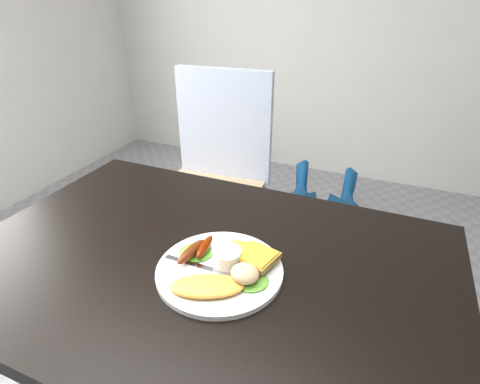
{
  "coord_description": "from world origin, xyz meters",
  "views": [
    {
      "loc": [
        0.37,
        -0.63,
        1.33
      ],
      "look_at": [
        0.06,
        0.09,
        0.9
      ],
      "focal_mm": 28.0,
      "sensor_mm": 36.0,
      "label": 1
    }
  ],
  "objects": [
    {
      "name": "lettuce_left",
      "position": [
        -0.02,
        -0.01,
        0.77
      ],
      "size": [
        0.09,
        0.08,
        0.01
      ],
      "primitive_type": "ellipsoid",
      "rotation": [
        0.0,
        0.0,
        0.09
      ],
      "color": "#59A420",
      "rests_on": "plate"
    },
    {
      "name": "dining_table",
      "position": [
        0.0,
        0.0,
        0.73
      ],
      "size": [
        1.2,
        0.8,
        0.04
      ],
      "primitive_type": "cube",
      "color": "black",
      "rests_on": "ground"
    },
    {
      "name": "sausage_b",
      "position": [
        0.0,
        0.0,
        0.78
      ],
      "size": [
        0.03,
        0.09,
        0.02
      ],
      "primitive_type": "ellipsoid",
      "rotation": [
        0.0,
        0.0,
        0.09
      ],
      "color": "#6B1303",
      "rests_on": "lettuce_left"
    },
    {
      "name": "dining_chair",
      "position": [
        -0.39,
        0.74,
        0.45
      ],
      "size": [
        0.51,
        0.51,
        0.06
      ],
      "primitive_type": "cube",
      "rotation": [
        0.0,
        0.0,
        0.08
      ],
      "color": "tan",
      "rests_on": "ground"
    },
    {
      "name": "fork",
      "position": [
        0.01,
        -0.05,
        0.76
      ],
      "size": [
        0.17,
        0.01,
        0.0
      ],
      "primitive_type": "cube",
      "rotation": [
        0.0,
        0.0,
        -0.01
      ],
      "color": "#ADAFB7",
      "rests_on": "plate"
    },
    {
      "name": "sausage_a",
      "position": [
        -0.02,
        -0.03,
        0.78
      ],
      "size": [
        0.04,
        0.11,
        0.03
      ],
      "primitive_type": "ellipsoid",
      "rotation": [
        0.0,
        0.0,
        -0.11
      ],
      "color": "#62250E",
      "rests_on": "lettuce_left"
    },
    {
      "name": "toast_b",
      "position": [
        0.13,
        0.01,
        0.78
      ],
      "size": [
        0.1,
        0.1,
        0.01
      ],
      "primitive_type": "cube",
      "rotation": [
        0.0,
        0.0,
        -0.26
      ],
      "color": "olive",
      "rests_on": "toast_a"
    },
    {
      "name": "plate",
      "position": [
        0.06,
        -0.03,
        0.76
      ],
      "size": [
        0.29,
        0.29,
        0.01
      ],
      "primitive_type": "cylinder",
      "color": "white",
      "rests_on": "dining_table"
    },
    {
      "name": "omelette",
      "position": [
        0.07,
        -0.11,
        0.77
      ],
      "size": [
        0.18,
        0.13,
        0.02
      ],
      "primitive_type": "ellipsoid",
      "rotation": [
        0.0,
        0.0,
        0.42
      ],
      "color": "#FEAC46",
      "rests_on": "plate"
    },
    {
      "name": "potato_salad",
      "position": [
        0.13,
        -0.05,
        0.79
      ],
      "size": [
        0.08,
        0.08,
        0.03
      ],
      "primitive_type": "ellipsoid",
      "rotation": [
        0.0,
        0.0,
        -0.36
      ],
      "color": "beige",
      "rests_on": "lettuce_right"
    },
    {
      "name": "lettuce_right",
      "position": [
        0.14,
        -0.05,
        0.77
      ],
      "size": [
        0.1,
        0.09,
        0.01
      ],
      "primitive_type": "ellipsoid",
      "rotation": [
        0.0,
        0.0,
        0.3
      ],
      "color": "#4D8C1F",
      "rests_on": "plate"
    },
    {
      "name": "ramekin",
      "position": [
        0.07,
        -0.01,
        0.78
      ],
      "size": [
        0.09,
        0.09,
        0.04
      ],
      "primitive_type": "cylinder",
      "rotation": [
        0.0,
        0.0,
        0.39
      ],
      "color": "white",
      "rests_on": "plate"
    },
    {
      "name": "person",
      "position": [
        0.13,
        0.83,
        0.85
      ],
      "size": [
        0.67,
        0.5,
        1.7
      ],
      "primitive_type": "imported",
      "rotation": [
        0.0,
        0.0,
        3.29
      ],
      "color": "navy",
      "rests_on": "ground"
    },
    {
      "name": "toast_a",
      "position": [
        0.09,
        0.04,
        0.77
      ],
      "size": [
        0.08,
        0.08,
        0.01
      ],
      "primitive_type": "cube",
      "rotation": [
        0.0,
        0.0,
        0.22
      ],
      "color": "brown",
      "rests_on": "plate"
    }
  ]
}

